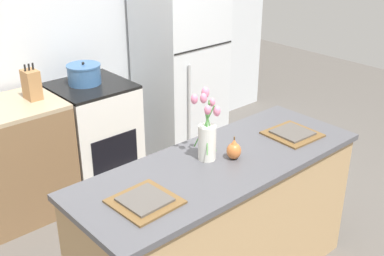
{
  "coord_description": "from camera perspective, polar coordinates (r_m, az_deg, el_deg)",
  "views": [
    {
      "loc": [
        -1.72,
        -1.68,
        2.2
      ],
      "look_at": [
        0.0,
        0.25,
        1.01
      ],
      "focal_mm": 45.0,
      "sensor_mm": 36.0,
      "label": 1
    }
  ],
  "objects": [
    {
      "name": "kitchen_island",
      "position": [
        2.97,
        3.26,
        -11.44
      ],
      "size": [
        1.8,
        0.66,
        0.89
      ],
      "color": "tan",
      "rests_on": "ground_plane"
    },
    {
      "name": "plate_setting_right",
      "position": [
        3.1,
        11.82,
        -0.65
      ],
      "size": [
        0.31,
        0.31,
        0.02
      ],
      "color": "brown",
      "rests_on": "kitchen_island"
    },
    {
      "name": "plate_setting_left",
      "position": [
        2.37,
        -5.62,
        -8.6
      ],
      "size": [
        0.31,
        0.31,
        0.02
      ],
      "color": "brown",
      "rests_on": "kitchen_island"
    },
    {
      "name": "cooking_pot",
      "position": [
        3.97,
        -12.66,
        6.25
      ],
      "size": [
        0.27,
        0.27,
        0.18
      ],
      "color": "#386093",
      "rests_on": "stove_range"
    },
    {
      "name": "back_wall",
      "position": [
        4.15,
        -16.6,
        11.89
      ],
      "size": [
        5.2,
        0.08,
        2.7
      ],
      "color": "silver",
      "rests_on": "ground_plane"
    },
    {
      "name": "refrigerator",
      "position": [
        4.49,
        -1.41,
        7.67
      ],
      "size": [
        0.68,
        0.67,
        1.77
      ],
      "color": "silver",
      "rests_on": "ground_plane"
    },
    {
      "name": "stove_range",
      "position": [
        4.14,
        -11.43,
        -0.82
      ],
      "size": [
        0.6,
        0.61,
        0.9
      ],
      "color": "silver",
      "rests_on": "ground_plane"
    },
    {
      "name": "pear_figurine",
      "position": [
        2.74,
        4.98,
        -2.61
      ],
      "size": [
        0.08,
        0.08,
        0.14
      ],
      "color": "#C66B33",
      "rests_on": "kitchen_island"
    },
    {
      "name": "knife_block",
      "position": [
        3.74,
        -18.49,
        4.91
      ],
      "size": [
        0.1,
        0.14,
        0.27
      ],
      "color": "#A37547",
      "rests_on": "back_counter"
    },
    {
      "name": "flower_vase",
      "position": [
        2.69,
        1.79,
        -0.79
      ],
      "size": [
        0.13,
        0.16,
        0.41
      ],
      "color": "silver",
      "rests_on": "kitchen_island"
    }
  ]
}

